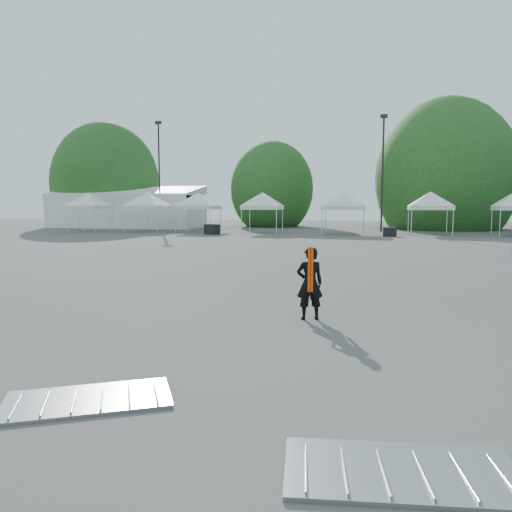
# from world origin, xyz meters

# --- Properties ---
(ground) EXTENTS (120.00, 120.00, 0.00)m
(ground) POSITION_xyz_m (0.00, 0.00, 0.00)
(ground) COLOR #474442
(ground) RESTS_ON ground
(marquee) EXTENTS (15.00, 6.25, 4.23)m
(marquee) POSITION_xyz_m (-22.00, 35.00, 1.97)
(marquee) COLOR white
(marquee) RESTS_ON ground
(light_pole_west) EXTENTS (0.60, 0.25, 10.30)m
(light_pole_west) POSITION_xyz_m (-18.00, 34.00, 5.77)
(light_pole_west) COLOR black
(light_pole_west) RESTS_ON ground
(light_pole_east) EXTENTS (0.60, 0.25, 9.80)m
(light_pole_east) POSITION_xyz_m (3.00, 32.00, 5.52)
(light_pole_east) COLOR black
(light_pole_east) RESTS_ON ground
(tree_far_w) EXTENTS (4.80, 4.80, 7.30)m
(tree_far_w) POSITION_xyz_m (-26.00, 38.00, 4.54)
(tree_far_w) COLOR #382314
(tree_far_w) RESTS_ON ground
(tree_mid_w) EXTENTS (4.16, 4.16, 6.33)m
(tree_mid_w) POSITION_xyz_m (-8.00, 40.00, 3.93)
(tree_mid_w) COLOR #382314
(tree_mid_w) RESTS_ON ground
(tree_mid_e) EXTENTS (5.12, 5.12, 7.79)m
(tree_mid_e) POSITION_xyz_m (9.00, 39.00, 4.84)
(tree_mid_e) COLOR #382314
(tree_mid_e) RESTS_ON ground
(tent_a) EXTENTS (3.91, 3.91, 3.88)m
(tent_a) POSITION_xyz_m (-21.68, 27.24, 3.06)
(tent_a) COLOR silver
(tent_a) RESTS_ON ground
(tent_b) EXTENTS (4.48, 4.48, 3.88)m
(tent_b) POSITION_xyz_m (-16.67, 28.38, 3.06)
(tent_b) COLOR silver
(tent_b) RESTS_ON ground
(tent_c) EXTENTS (4.59, 4.59, 3.88)m
(tent_c) POSITION_xyz_m (-12.22, 28.73, 3.06)
(tent_c) COLOR silver
(tent_c) RESTS_ON ground
(tent_d) EXTENTS (4.28, 4.28, 3.88)m
(tent_d) POSITION_xyz_m (-6.53, 28.25, 3.06)
(tent_d) COLOR silver
(tent_d) RESTS_ON ground
(tent_e) EXTENTS (4.66, 4.66, 3.88)m
(tent_e) POSITION_xyz_m (0.02, 28.06, 3.06)
(tent_e) COLOR silver
(tent_e) RESTS_ON ground
(tent_f) EXTENTS (4.44, 4.44, 3.88)m
(tent_f) POSITION_xyz_m (6.55, 28.82, 3.06)
(tent_f) COLOR silver
(tent_f) RESTS_ON ground
(man) EXTENTS (0.65, 0.53, 1.54)m
(man) POSITION_xyz_m (0.73, -1.40, 0.77)
(man) COLOR black
(man) RESTS_ON ground
(barrier_left) EXTENTS (2.23, 1.82, 0.06)m
(barrier_left) POSITION_xyz_m (-1.43, -6.38, 0.03)
(barrier_left) COLOR gray
(barrier_left) RESTS_ON ground
(barrier_mid) EXTENTS (2.23, 1.31, 0.07)m
(barrier_mid) POSITION_xyz_m (2.24, -7.26, 0.03)
(barrier_mid) COLOR gray
(barrier_mid) RESTS_ON ground
(crate_west) EXTENTS (1.24, 1.11, 0.79)m
(crate_west) POSITION_xyz_m (-10.03, 25.65, 0.40)
(crate_west) COLOR black
(crate_west) RESTS_ON ground
(crate_mid) EXTENTS (1.01, 0.87, 0.67)m
(crate_mid) POSITION_xyz_m (3.49, 26.30, 0.34)
(crate_mid) COLOR black
(crate_mid) RESTS_ON ground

